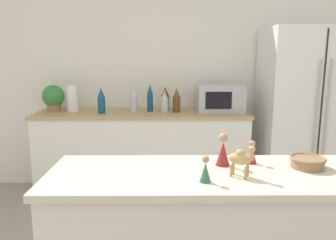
% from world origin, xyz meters
% --- Properties ---
extents(wall_back, '(8.00, 0.06, 2.55)m').
position_xyz_m(wall_back, '(0.00, 2.73, 1.27)').
color(wall_back, white).
rests_on(wall_back, ground_plane).
extents(back_counter, '(2.22, 0.63, 0.92)m').
position_xyz_m(back_counter, '(-0.44, 2.40, 0.46)').
color(back_counter, white).
rests_on(back_counter, ground_plane).
extents(refrigerator, '(0.90, 0.71, 1.78)m').
position_xyz_m(refrigerator, '(1.27, 2.34, 0.89)').
color(refrigerator, white).
rests_on(refrigerator, ground_plane).
extents(potted_plant, '(0.23, 0.23, 0.28)m').
position_xyz_m(potted_plant, '(-1.39, 2.45, 1.06)').
color(potted_plant, '#9E6B47').
rests_on(potted_plant, back_counter).
extents(paper_towel_roll, '(0.12, 0.12, 0.28)m').
position_xyz_m(paper_towel_roll, '(-1.18, 2.41, 1.06)').
color(paper_towel_roll, white).
rests_on(paper_towel_roll, back_counter).
extents(microwave, '(0.48, 0.37, 0.28)m').
position_xyz_m(microwave, '(0.38, 2.42, 1.06)').
color(microwave, '#B2B5BA').
rests_on(microwave, back_counter).
extents(back_bottle_0, '(0.08, 0.08, 0.30)m').
position_xyz_m(back_bottle_0, '(-0.53, 2.32, 1.06)').
color(back_bottle_0, '#B2B7BC').
rests_on(back_bottle_0, back_counter).
extents(back_bottle_1, '(0.08, 0.08, 0.26)m').
position_xyz_m(back_bottle_1, '(-0.20, 2.50, 1.04)').
color(back_bottle_1, brown).
rests_on(back_bottle_1, back_counter).
extents(back_bottle_2, '(0.06, 0.06, 0.30)m').
position_xyz_m(back_bottle_2, '(-0.36, 2.41, 1.06)').
color(back_bottle_2, navy).
rests_on(back_bottle_2, back_counter).
extents(back_bottle_3, '(0.08, 0.08, 0.27)m').
position_xyz_m(back_bottle_3, '(-0.85, 2.30, 1.05)').
color(back_bottle_3, navy).
rests_on(back_bottle_3, back_counter).
extents(back_bottle_4, '(0.08, 0.08, 0.23)m').
position_xyz_m(back_bottle_4, '(-0.21, 2.33, 1.03)').
color(back_bottle_4, '#B2B7BC').
rests_on(back_bottle_4, back_counter).
extents(back_bottle_5, '(0.08, 0.08, 0.26)m').
position_xyz_m(back_bottle_5, '(-0.08, 2.37, 1.04)').
color(back_bottle_5, brown).
rests_on(back_bottle_5, back_counter).
extents(fruit_bowl, '(0.18, 0.18, 0.06)m').
position_xyz_m(fruit_bowl, '(0.54, 0.59, 0.96)').
color(fruit_bowl, '#8C6647').
rests_on(fruit_bowl, bar_counter).
extents(camel_figurine, '(0.13, 0.10, 0.16)m').
position_xyz_m(camel_figurine, '(0.16, 0.46, 1.02)').
color(camel_figurine, tan).
rests_on(camel_figurine, bar_counter).
extents(wise_man_figurine_blue, '(0.07, 0.07, 0.17)m').
position_xyz_m(wise_man_figurine_blue, '(0.11, 0.63, 1.00)').
color(wise_man_figurine_blue, maroon).
rests_on(wise_man_figurine_blue, bar_counter).
extents(wise_man_figurine_crimson, '(0.05, 0.05, 0.13)m').
position_xyz_m(wise_man_figurine_crimson, '(0.27, 0.66, 0.98)').
color(wise_man_figurine_crimson, maroon).
rests_on(wise_man_figurine_crimson, bar_counter).
extents(wise_man_figurine_purple, '(0.05, 0.05, 0.13)m').
position_xyz_m(wise_man_figurine_purple, '(-0.01, 0.39, 0.98)').
color(wise_man_figurine_purple, '#33664C').
rests_on(wise_man_figurine_purple, bar_counter).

